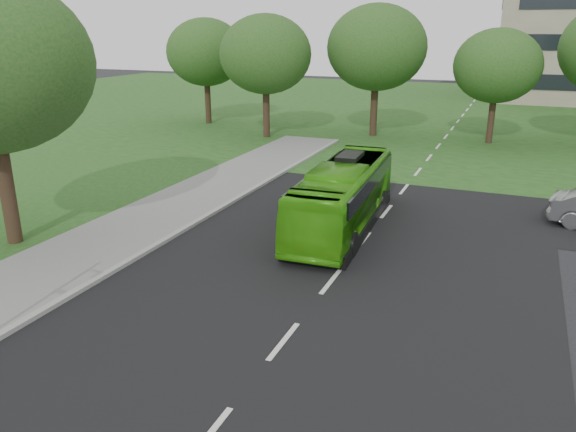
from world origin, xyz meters
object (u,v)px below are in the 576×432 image
at_px(tree_park_a, 266,54).
at_px(bus, 343,196).
at_px(tree_park_b, 377,48).
at_px(tree_park_f, 206,52).
at_px(tree_park_c, 497,66).

distance_m(tree_park_a, bus, 21.34).
bearing_deg(tree_park_b, tree_park_a, -153.42).
relative_size(tree_park_f, bus, 0.90).
bearing_deg(tree_park_b, tree_park_f, 179.00).
height_order(tree_park_c, bus, tree_park_c).
bearing_deg(tree_park_c, bus, -101.75).
relative_size(tree_park_b, bus, 0.99).
bearing_deg(tree_park_c, tree_park_f, -179.97).
bearing_deg(tree_park_c, tree_park_a, -166.03).
height_order(tree_park_b, bus, tree_park_b).
xyz_separation_m(tree_park_b, tree_park_f, (-14.69, 0.26, -0.56)).
height_order(tree_park_a, tree_park_f, tree_park_a).
height_order(tree_park_c, tree_park_f, tree_park_f).
bearing_deg(tree_park_a, tree_park_c, 13.97).
distance_m(tree_park_c, tree_park_f, 23.20).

